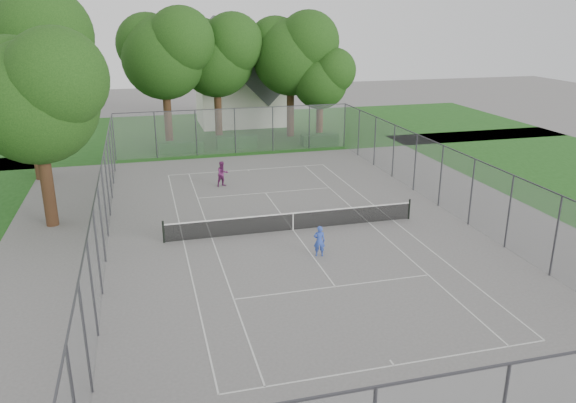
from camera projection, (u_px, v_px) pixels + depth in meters
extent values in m
plane|color=slate|center=(293.00, 230.00, 28.33)|extent=(120.00, 120.00, 0.00)
cube|color=#1C4D16|center=(219.00, 131.00, 52.15)|extent=(60.00, 20.00, 0.00)
cube|color=silver|center=(394.00, 365.00, 17.44)|extent=(10.97, 0.06, 0.01)
cube|color=silver|center=(248.00, 170.00, 39.22)|extent=(10.97, 0.06, 0.01)
cube|color=silver|center=(183.00, 241.00, 27.00)|extent=(0.06, 23.77, 0.01)
cube|color=silver|center=(393.00, 220.00, 29.66)|extent=(0.06, 23.77, 0.01)
cube|color=silver|center=(212.00, 238.00, 27.33)|extent=(0.06, 23.77, 0.01)
cube|color=silver|center=(369.00, 223.00, 29.33)|extent=(0.06, 23.77, 0.01)
cube|color=silver|center=(335.00, 287.00, 22.47)|extent=(8.23, 0.06, 0.01)
cube|color=silver|center=(265.00, 193.00, 34.19)|extent=(8.23, 0.06, 0.01)
cube|color=silver|center=(293.00, 230.00, 28.33)|extent=(0.06, 12.80, 0.01)
cube|color=silver|center=(392.00, 363.00, 17.58)|extent=(0.06, 0.30, 0.01)
cube|color=silver|center=(249.00, 170.00, 39.08)|extent=(0.06, 0.30, 0.01)
cylinder|color=black|center=(163.00, 232.00, 26.61)|extent=(0.10, 0.10, 1.10)
cylinder|color=black|center=(409.00, 209.00, 29.71)|extent=(0.10, 0.10, 1.10)
cube|color=black|center=(293.00, 222.00, 28.19)|extent=(12.67, 0.01, 0.86)
cube|color=white|center=(293.00, 213.00, 28.04)|extent=(12.77, 0.03, 0.06)
cube|color=white|center=(293.00, 222.00, 28.19)|extent=(0.05, 0.02, 0.88)
cylinder|color=#38383D|center=(114.00, 137.00, 41.16)|extent=(0.08, 0.08, 3.50)
cylinder|color=#38383D|center=(345.00, 125.00, 45.53)|extent=(0.08, 0.08, 3.50)
cube|color=slate|center=(235.00, 131.00, 43.35)|extent=(18.00, 0.02, 3.50)
cube|color=slate|center=(103.00, 213.00, 25.59)|extent=(0.02, 34.00, 3.50)
cube|color=slate|center=(455.00, 184.00, 29.96)|extent=(0.02, 34.00, 3.50)
cube|color=#38383D|center=(510.00, 364.00, 11.64)|extent=(18.00, 0.05, 0.05)
cube|color=#38383D|center=(234.00, 108.00, 42.79)|extent=(18.00, 0.05, 0.05)
cube|color=#38383D|center=(99.00, 176.00, 25.03)|extent=(0.05, 34.00, 0.05)
cube|color=#38383D|center=(459.00, 152.00, 29.40)|extent=(0.05, 34.00, 0.05)
cylinder|color=#392214|center=(168.00, 116.00, 46.34)|extent=(0.65, 0.65, 4.69)
sphere|color=#15350E|center=(164.00, 58.00, 44.85)|extent=(6.67, 6.67, 6.67)
sphere|color=#15350E|center=(181.00, 41.00, 43.83)|extent=(5.34, 5.34, 5.34)
sphere|color=#15350E|center=(148.00, 44.00, 45.01)|extent=(5.00, 5.00, 5.00)
cylinder|color=#392214|center=(218.00, 112.00, 48.71)|extent=(0.64, 0.64, 4.50)
sphere|color=#15350E|center=(216.00, 59.00, 47.28)|extent=(6.40, 6.40, 6.40)
sphere|color=#15350E|center=(233.00, 44.00, 46.30)|extent=(5.12, 5.12, 5.12)
sphere|color=#15350E|center=(201.00, 47.00, 47.43)|extent=(4.80, 4.80, 4.80)
cylinder|color=#392214|center=(290.00, 110.00, 49.33)|extent=(0.64, 0.64, 4.56)
sphere|color=#15350E|center=(290.00, 57.00, 47.88)|extent=(6.49, 6.49, 6.49)
sphere|color=#15350E|center=(308.00, 42.00, 46.89)|extent=(5.19, 5.19, 5.19)
sphere|color=#15350E|center=(275.00, 45.00, 48.04)|extent=(4.87, 4.87, 4.87)
cylinder|color=#392214|center=(320.00, 120.00, 48.49)|extent=(0.59, 0.59, 3.29)
sphere|color=#15350E|center=(320.00, 81.00, 47.44)|extent=(4.68, 4.68, 4.68)
sphere|color=#15350E|center=(334.00, 70.00, 46.73)|extent=(3.74, 3.74, 3.74)
sphere|color=#15350E|center=(309.00, 72.00, 47.55)|extent=(3.51, 3.51, 3.51)
cylinder|color=#392214|center=(36.00, 141.00, 36.31)|extent=(0.67, 0.67, 5.13)
sphere|color=#15350E|center=(24.00, 60.00, 34.68)|extent=(7.29, 7.29, 7.29)
sphere|color=#15350E|center=(44.00, 35.00, 33.57)|extent=(5.83, 5.83, 5.83)
sphere|color=#15350E|center=(2.00, 41.00, 34.86)|extent=(5.47, 5.47, 5.47)
cylinder|color=#392214|center=(48.00, 186.00, 28.35)|extent=(0.63, 0.63, 4.22)
sphere|color=#15350E|center=(36.00, 102.00, 27.01)|extent=(6.00, 6.00, 6.00)
sphere|color=#15350E|center=(57.00, 78.00, 26.09)|extent=(4.80, 4.80, 4.80)
sphere|color=#15350E|center=(12.00, 82.00, 27.15)|extent=(4.50, 4.50, 4.50)
cube|color=#184817|center=(181.00, 147.00, 44.01)|extent=(3.41, 1.02, 0.85)
cube|color=#184817|center=(237.00, 142.00, 45.40)|extent=(3.24, 0.93, 1.02)
cube|color=#184817|center=(319.00, 140.00, 46.47)|extent=(3.03, 1.11, 0.91)
cube|color=silver|center=(241.00, 92.00, 54.68)|extent=(8.19, 6.14, 6.14)
cube|color=#4B4B50|center=(240.00, 60.00, 53.70)|extent=(8.10, 6.34, 8.10)
imported|color=#324FBB|center=(319.00, 241.00, 25.12)|extent=(0.59, 0.46, 1.44)
imported|color=#682259|center=(223.00, 174.00, 35.27)|extent=(0.94, 0.83, 1.61)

